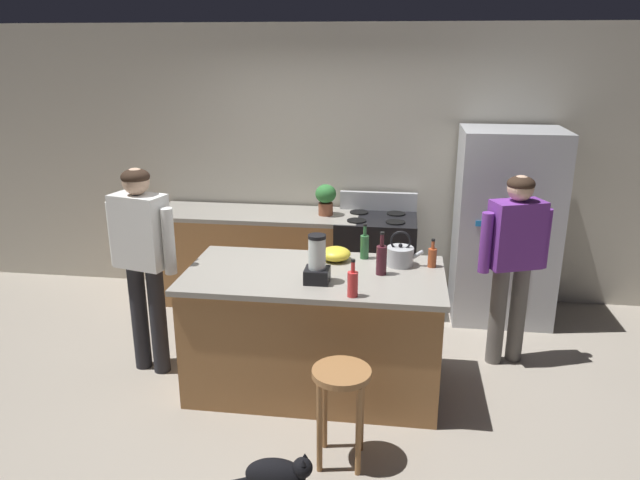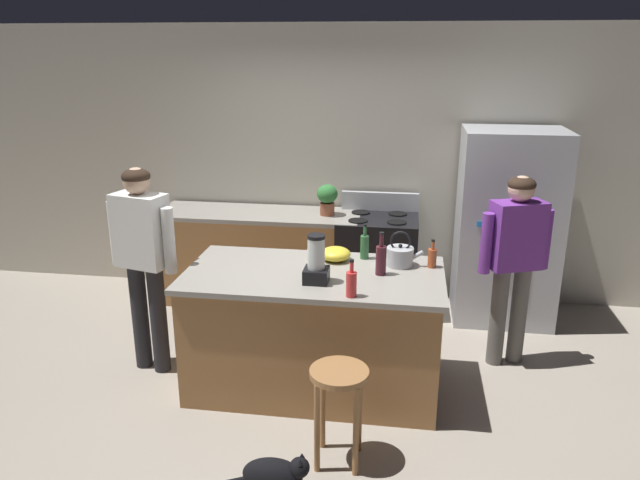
{
  "view_description": "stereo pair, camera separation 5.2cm",
  "coord_description": "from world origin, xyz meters",
  "px_view_note": "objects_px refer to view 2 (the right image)",
  "views": [
    {
      "loc": [
        0.6,
        -4.02,
        2.49
      ],
      "look_at": [
        0.0,
        0.3,
        1.08
      ],
      "focal_mm": 33.82,
      "sensor_mm": 36.0,
      "label": 1
    },
    {
      "loc": [
        0.65,
        -4.01,
        2.49
      ],
      "look_at": [
        0.0,
        0.3,
        1.08
      ],
      "focal_mm": 33.82,
      "sensor_mm": 36.0,
      "label": 2
    }
  ],
  "objects_px": {
    "refrigerator": "(507,227)",
    "bottle_wine": "(381,259)",
    "tea_kettle": "(400,256)",
    "bar_stool": "(339,391)",
    "kitchen_island": "(314,330)",
    "blender_appliance": "(316,262)",
    "bottle_soda": "(351,283)",
    "cat": "(275,474)",
    "mixing_bowl": "(336,254)",
    "person_by_island_left": "(143,251)",
    "bottle_cooking_sauce": "(432,257)",
    "stove_range": "(377,262)",
    "potted_plant": "(327,198)",
    "bottle_olive_oil": "(365,246)",
    "person_by_sink_right": "(515,253)"
  },
  "relations": [
    {
      "from": "cat",
      "to": "bottle_wine",
      "type": "relative_size",
      "value": 1.64
    },
    {
      "from": "bottle_soda",
      "to": "bottle_cooking_sauce",
      "type": "relative_size",
      "value": 1.19
    },
    {
      "from": "blender_appliance",
      "to": "tea_kettle",
      "type": "bearing_deg",
      "value": 36.41
    },
    {
      "from": "bar_stool",
      "to": "cat",
      "type": "distance_m",
      "value": 0.6
    },
    {
      "from": "potted_plant",
      "to": "bottle_olive_oil",
      "type": "bearing_deg",
      "value": -69.18
    },
    {
      "from": "bottle_wine",
      "to": "mixing_bowl",
      "type": "xyz_separation_m",
      "value": [
        -0.36,
        0.25,
        -0.06
      ]
    },
    {
      "from": "blender_appliance",
      "to": "bottle_soda",
      "type": "bearing_deg",
      "value": -39.18
    },
    {
      "from": "bottle_cooking_sauce",
      "to": "kitchen_island",
      "type": "bearing_deg",
      "value": -164.43
    },
    {
      "from": "blender_appliance",
      "to": "bottle_cooking_sauce",
      "type": "height_order",
      "value": "blender_appliance"
    },
    {
      "from": "person_by_island_left",
      "to": "bottle_wine",
      "type": "relative_size",
      "value": 5.19
    },
    {
      "from": "cat",
      "to": "tea_kettle",
      "type": "height_order",
      "value": "tea_kettle"
    },
    {
      "from": "blender_appliance",
      "to": "stove_range",
      "type": "bearing_deg",
      "value": 79.03
    },
    {
      "from": "bottle_soda",
      "to": "bar_stool",
      "type": "bearing_deg",
      "value": -92.7
    },
    {
      "from": "bottle_cooking_sauce",
      "to": "mixing_bowl",
      "type": "xyz_separation_m",
      "value": [
        -0.72,
        0.04,
        -0.03
      ]
    },
    {
      "from": "kitchen_island",
      "to": "bar_stool",
      "type": "distance_m",
      "value": 0.9
    },
    {
      "from": "bottle_soda",
      "to": "blender_appliance",
      "type": "bearing_deg",
      "value": 140.82
    },
    {
      "from": "refrigerator",
      "to": "tea_kettle",
      "type": "distance_m",
      "value": 1.59
    },
    {
      "from": "cat",
      "to": "bottle_cooking_sauce",
      "type": "height_order",
      "value": "bottle_cooking_sauce"
    },
    {
      "from": "potted_plant",
      "to": "person_by_island_left",
      "type": "bearing_deg",
      "value": -129.34
    },
    {
      "from": "mixing_bowl",
      "to": "tea_kettle",
      "type": "xyz_separation_m",
      "value": [
        0.49,
        -0.04,
        0.03
      ]
    },
    {
      "from": "person_by_sink_right",
      "to": "mixing_bowl",
      "type": "height_order",
      "value": "person_by_sink_right"
    },
    {
      "from": "tea_kettle",
      "to": "bottle_cooking_sauce",
      "type": "bearing_deg",
      "value": -0.21
    },
    {
      "from": "bar_stool",
      "to": "bottle_olive_oil",
      "type": "bearing_deg",
      "value": 87.75
    },
    {
      "from": "bottle_cooking_sauce",
      "to": "refrigerator",
      "type": "bearing_deg",
      "value": 60.32
    },
    {
      "from": "stove_range",
      "to": "bottle_olive_oil",
      "type": "bearing_deg",
      "value": -91.94
    },
    {
      "from": "refrigerator",
      "to": "blender_appliance",
      "type": "height_order",
      "value": "refrigerator"
    },
    {
      "from": "bar_stool",
      "to": "bottle_soda",
      "type": "distance_m",
      "value": 0.69
    },
    {
      "from": "mixing_bowl",
      "to": "tea_kettle",
      "type": "bearing_deg",
      "value": -4.94
    },
    {
      "from": "tea_kettle",
      "to": "bar_stool",
      "type": "bearing_deg",
      "value": -106.5
    },
    {
      "from": "cat",
      "to": "tea_kettle",
      "type": "distance_m",
      "value": 1.79
    },
    {
      "from": "person_by_island_left",
      "to": "bottle_olive_oil",
      "type": "distance_m",
      "value": 1.69
    },
    {
      "from": "potted_plant",
      "to": "tea_kettle",
      "type": "bearing_deg",
      "value": -60.96
    },
    {
      "from": "cat",
      "to": "bottle_olive_oil",
      "type": "xyz_separation_m",
      "value": [
        0.38,
        1.52,
        0.92
      ]
    },
    {
      "from": "cat",
      "to": "bottle_wine",
      "type": "distance_m",
      "value": 1.61
    },
    {
      "from": "kitchen_island",
      "to": "refrigerator",
      "type": "xyz_separation_m",
      "value": [
        1.57,
        1.5,
        0.43
      ]
    },
    {
      "from": "refrigerator",
      "to": "bottle_soda",
      "type": "xyz_separation_m",
      "value": [
        -1.25,
        -1.9,
        0.13
      ]
    },
    {
      "from": "bottle_olive_oil",
      "to": "potted_plant",
      "type": "bearing_deg",
      "value": 110.82
    },
    {
      "from": "bar_stool",
      "to": "mixing_bowl",
      "type": "xyz_separation_m",
      "value": [
        -0.17,
        1.13,
        0.48
      ]
    },
    {
      "from": "stove_range",
      "to": "cat",
      "type": "relative_size",
      "value": 2.13
    },
    {
      "from": "kitchen_island",
      "to": "tea_kettle",
      "type": "distance_m",
      "value": 0.85
    },
    {
      "from": "person_by_island_left",
      "to": "blender_appliance",
      "type": "xyz_separation_m",
      "value": [
        1.38,
        -0.25,
        0.07
      ]
    },
    {
      "from": "kitchen_island",
      "to": "stove_range",
      "type": "xyz_separation_m",
      "value": [
        0.38,
        1.52,
        0.01
      ]
    },
    {
      "from": "refrigerator",
      "to": "mixing_bowl",
      "type": "distance_m",
      "value": 1.89
    },
    {
      "from": "kitchen_island",
      "to": "mixing_bowl",
      "type": "height_order",
      "value": "mixing_bowl"
    },
    {
      "from": "bottle_soda",
      "to": "person_by_island_left",
      "type": "bearing_deg",
      "value": 164.11
    },
    {
      "from": "bottle_cooking_sauce",
      "to": "mixing_bowl",
      "type": "relative_size",
      "value": 0.94
    },
    {
      "from": "cat",
      "to": "blender_appliance",
      "type": "distance_m",
      "value": 1.38
    },
    {
      "from": "refrigerator",
      "to": "tea_kettle",
      "type": "bearing_deg",
      "value": -127.07
    },
    {
      "from": "refrigerator",
      "to": "bottle_wine",
      "type": "relative_size",
      "value": 5.66
    },
    {
      "from": "person_by_sink_right",
      "to": "bottle_cooking_sauce",
      "type": "height_order",
      "value": "person_by_sink_right"
    }
  ]
}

